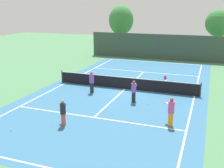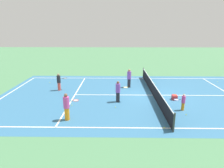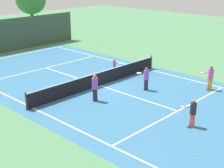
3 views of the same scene
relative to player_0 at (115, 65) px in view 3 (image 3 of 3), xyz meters
name	(u,v)px [view 3 (image 3 of 3)]	position (x,y,z in m)	size (l,w,h in m)	color
ground_plane	(100,86)	(-3.01, -1.40, -0.60)	(80.00, 80.00, 0.00)	#4C8456
court_surface	(100,86)	(-3.01, -1.40, -0.60)	(13.00, 25.00, 0.01)	teal
tennis_net	(100,79)	(-3.01, -1.40, -0.09)	(11.90, 0.10, 1.10)	#333833
player_0	(115,65)	(0.00, 0.00, 0.00)	(0.46, 0.83, 1.14)	orange
player_1	(210,77)	(1.55, -7.34, 0.26)	(0.67, 0.91, 1.67)	orange
player_2	(146,78)	(-1.49, -4.27, 0.22)	(0.45, 0.92, 1.59)	#232328
player_3	(95,88)	(-5.19, -3.22, 0.27)	(0.36, 0.36, 1.71)	#232328
player_4	(193,113)	(-4.19, -9.39, 0.18)	(0.62, 0.89, 1.51)	#E54C3F
ball_crate	(96,76)	(-2.01, 0.06, -0.42)	(0.44, 0.35, 0.43)	red
tennis_ball_0	(158,86)	(-0.36, -4.45, -0.57)	(0.07, 0.07, 0.07)	#CCE533
tennis_ball_1	(196,155)	(-6.55, -11.02, -0.57)	(0.07, 0.07, 0.07)	#CCE533
tennis_ball_2	(195,99)	(-0.68, -7.57, -0.57)	(0.07, 0.07, 0.07)	#CCE533
tennis_ball_3	(152,70)	(2.49, -1.76, -0.57)	(0.07, 0.07, 0.07)	#CCE533
tennis_ball_4	(86,87)	(-4.02, -1.03, -0.57)	(0.07, 0.07, 0.07)	#CCE533
tennis_ball_5	(121,70)	(0.77, 0.01, -0.57)	(0.07, 0.07, 0.07)	#CCE533
tennis_ball_6	(53,95)	(-6.42, -0.54, -0.57)	(0.07, 0.07, 0.07)	#CCE533
tennis_ball_9	(49,114)	(-8.42, -2.85, -0.57)	(0.07, 0.07, 0.07)	#CCE533
tennis_ball_10	(121,145)	(-8.16, -8.09, -0.57)	(0.07, 0.07, 0.07)	#CCE533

